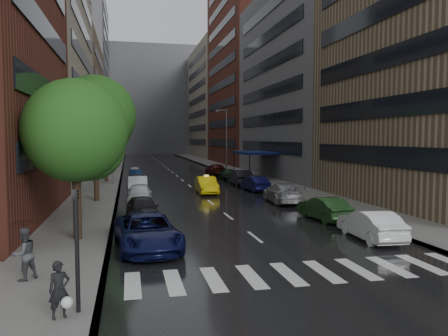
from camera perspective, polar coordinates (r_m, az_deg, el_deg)
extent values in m
plane|color=gray|center=(18.63, 7.60, -11.64)|extent=(220.00, 220.00, 0.00)
cube|color=black|center=(67.32, -7.10, -0.30)|extent=(14.00, 140.00, 0.01)
cube|color=gray|center=(67.09, -14.77, -0.35)|extent=(4.00, 140.00, 0.15)
cube|color=gray|center=(68.73, 0.40, -0.12)|extent=(4.00, 140.00, 0.15)
cube|color=silver|center=(15.67, -11.86, -14.69)|extent=(0.55, 2.80, 0.01)
cube|color=silver|center=(15.74, -6.59, -14.55)|extent=(0.55, 2.80, 0.01)
cube|color=silver|center=(15.93, -1.41, -14.29)|extent=(0.55, 2.80, 0.01)
cube|color=silver|center=(16.24, 3.59, -13.94)|extent=(0.55, 2.80, 0.01)
cube|color=silver|center=(16.67, 8.36, -13.50)|extent=(0.55, 2.80, 0.01)
cube|color=silver|center=(17.19, 12.84, -13.01)|extent=(0.55, 2.80, 0.01)
cube|color=silver|center=(17.82, 17.01, -12.48)|extent=(0.55, 2.80, 0.01)
cube|color=silver|center=(18.52, 20.87, -11.93)|extent=(0.55, 2.80, 0.01)
cube|color=silver|center=(19.31, 24.42, -11.37)|extent=(0.55, 2.80, 0.01)
cube|color=gray|center=(54.91, -22.26, 16.32)|extent=(8.00, 28.00, 34.00)
cube|color=#937A5B|center=(81.55, -18.76, 8.00)|extent=(8.00, 28.00, 22.00)
cube|color=slate|center=(112.08, -17.13, 10.99)|extent=(8.00, 32.00, 38.00)
cube|color=#937A5B|center=(37.16, 24.40, 19.24)|extent=(8.00, 20.00, 30.00)
cube|color=slate|center=(57.36, 9.54, 10.94)|extent=(8.00, 28.00, 24.00)
cube|color=maroon|center=(84.58, 2.31, 12.83)|extent=(8.00, 28.00, 36.00)
cube|color=gray|center=(113.21, -1.59, 8.55)|extent=(8.00, 32.00, 28.00)
cube|color=slate|center=(135.44, -9.85, 8.60)|extent=(40.00, 14.00, 32.00)
cylinder|color=#382619|center=(21.99, -18.65, -3.73)|extent=(0.40, 0.40, 4.27)
sphere|color=#1E5116|center=(21.80, -18.84, 4.65)|extent=(4.88, 4.88, 4.88)
cylinder|color=#382619|center=(34.89, -16.35, 0.00)|extent=(0.40, 0.40, 5.36)
sphere|color=#1E5116|center=(34.85, -16.48, 6.60)|extent=(6.12, 6.12, 6.12)
cylinder|color=#382619|center=(50.34, -15.14, 0.97)|extent=(0.40, 0.40, 4.95)
sphere|color=#1E5116|center=(50.29, -15.22, 5.20)|extent=(5.66, 5.66, 5.66)
imported|color=yellow|center=(39.12, -2.32, -2.24)|extent=(1.70, 4.64, 1.52)
imported|color=#0D113E|center=(20.03, -10.00, -8.23)|extent=(3.15, 5.90, 1.58)
imported|color=black|center=(26.66, -10.61, -5.25)|extent=(2.07, 4.55, 1.51)
imported|color=silver|center=(33.43, -10.98, -3.36)|extent=(2.06, 4.63, 1.55)
imported|color=#AAADB3|center=(39.35, -11.20, -2.24)|extent=(1.71, 4.79, 1.57)
imported|color=black|center=(43.86, -11.33, -1.66)|extent=(1.89, 4.43, 1.49)
imported|color=#0D1F3F|center=(50.80, -11.47, -0.97)|extent=(1.57, 4.18, 1.36)
imported|color=#A7A6AC|center=(57.03, -11.58, -0.46)|extent=(1.77, 3.96, 1.32)
imported|color=white|center=(22.76, 18.59, -7.03)|extent=(1.78, 4.55, 1.48)
imported|color=#1B391A|center=(27.27, 12.95, -5.17)|extent=(1.88, 4.45, 1.43)
imported|color=#939397|center=(33.92, 7.68, -3.22)|extent=(2.49, 5.45, 1.54)
imported|color=#10114B|center=(40.99, 4.08, -2.05)|extent=(1.85, 4.37, 1.40)
imported|color=black|center=(46.21, 2.17, -1.23)|extent=(1.72, 4.87, 1.60)
imported|color=#193823|center=(52.37, 0.42, -0.75)|extent=(1.74, 4.03, 1.36)
imported|color=#551811|center=(59.26, -1.10, -0.16)|extent=(2.40, 5.06, 1.42)
imported|color=black|center=(12.94, -20.73, -14.65)|extent=(0.67, 0.56, 1.56)
sphere|color=white|center=(12.93, -19.84, -16.20)|extent=(0.32, 0.32, 0.32)
imported|color=#46474B|center=(16.62, -24.66, -10.16)|extent=(1.10, 1.10, 1.80)
imported|color=black|center=(16.45, -24.73, -7.63)|extent=(0.96, 0.98, 0.88)
cylinder|color=black|center=(12.96, -18.63, -10.79)|extent=(0.12, 0.12, 3.20)
imported|color=black|center=(12.68, -18.77, -4.66)|extent=(0.18, 0.15, 0.90)
cylinder|color=gray|center=(46.88, -14.41, 3.43)|extent=(0.18, 0.18, 9.00)
cube|color=gray|center=(47.01, -12.77, 8.59)|extent=(0.50, 0.22, 0.16)
cylinder|color=gray|center=(63.41, 0.34, 3.67)|extent=(0.18, 0.18, 9.00)
cube|color=gray|center=(63.23, -0.91, 7.48)|extent=(0.50, 0.22, 0.16)
cube|color=navy|center=(54.06, 3.92, 2.02)|extent=(4.00, 8.00, 0.25)
cylinder|color=black|center=(50.05, 3.37, 0.14)|extent=(0.12, 0.12, 3.00)
cylinder|color=black|center=(57.38, 1.31, 0.64)|extent=(0.12, 0.12, 3.00)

